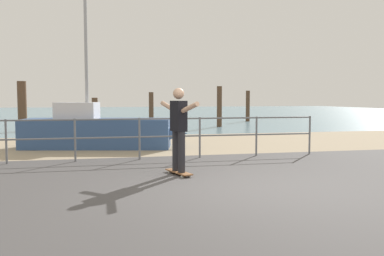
# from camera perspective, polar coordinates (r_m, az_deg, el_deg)

# --- Properties ---
(ground_plane) EXTENTS (24.00, 10.00, 0.04)m
(ground_plane) POSITION_cam_1_polar(r_m,az_deg,el_deg) (6.14, 9.88, -10.41)
(ground_plane) COLOR #474444
(ground_plane) RESTS_ON ground
(beach_strip) EXTENTS (24.00, 6.00, 0.04)m
(beach_strip) POSITION_cam_1_polar(r_m,az_deg,el_deg) (13.77, -2.90, -2.19)
(beach_strip) COLOR tan
(beach_strip) RESTS_ON ground
(sea_surface) EXTENTS (72.00, 50.00, 0.04)m
(sea_surface) POSITION_cam_1_polar(r_m,az_deg,el_deg) (41.58, -9.37, 2.08)
(sea_surface) COLOR slate
(sea_surface) RESTS_ON ground
(railing_fence) EXTENTS (10.75, 0.05, 1.05)m
(railing_fence) POSITION_cam_1_polar(r_m,az_deg,el_deg) (10.13, -11.62, -0.66)
(railing_fence) COLOR slate
(railing_fence) RESTS_ON ground
(sailboat) EXTENTS (5.07, 2.31, 5.75)m
(sailboat) POSITION_cam_1_polar(r_m,az_deg,el_deg) (12.81, -12.30, -0.41)
(sailboat) COLOR #335184
(sailboat) RESTS_ON ground
(skateboard) EXTENTS (0.44, 0.82, 0.08)m
(skateboard) POSITION_cam_1_polar(r_m,az_deg,el_deg) (8.20, -1.85, -6.15)
(skateboard) COLOR brown
(skateboard) RESTS_ON ground
(skateboarder) EXTENTS (0.53, 1.40, 1.65)m
(skateboarder) POSITION_cam_1_polar(r_m,az_deg,el_deg) (8.08, -1.87, 0.49)
(skateboarder) COLOR #26262B
(skateboarder) RESTS_ON skateboard
(groyne_post_0) EXTENTS (0.39, 0.39, 2.27)m
(groyne_post_0) POSITION_cam_1_polar(r_m,az_deg,el_deg) (19.89, -22.50, 2.76)
(groyne_post_0) COLOR #513826
(groyne_post_0) RESTS_ON ground
(groyne_post_1) EXTENTS (0.28, 0.28, 1.53)m
(groyne_post_1) POSITION_cam_1_polar(r_m,az_deg,el_deg) (20.16, -13.32, 1.93)
(groyne_post_1) COLOR #513826
(groyne_post_1) RESTS_ON ground
(groyne_post_2) EXTENTS (0.28, 0.28, 1.85)m
(groyne_post_2) POSITION_cam_1_polar(r_m,az_deg,el_deg) (24.13, -5.68, 2.77)
(groyne_post_2) COLOR #513826
(groyne_post_2) RESTS_ON ground
(groyne_post_3) EXTENTS (0.26, 0.26, 2.13)m
(groyne_post_3) POSITION_cam_1_polar(r_m,az_deg,el_deg) (21.44, 3.82, 2.97)
(groyne_post_3) COLOR #513826
(groyne_post_3) RESTS_ON ground
(groyne_post_4) EXTENTS (0.25, 0.25, 1.98)m
(groyne_post_4) POSITION_cam_1_polar(r_m,az_deg,el_deg) (26.53, 7.75, 3.03)
(groyne_post_4) COLOR #513826
(groyne_post_4) RESTS_ON ground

